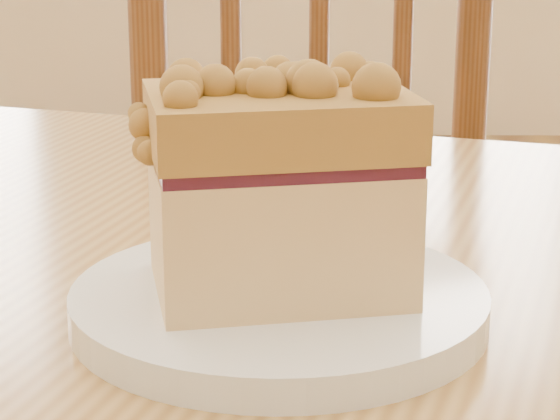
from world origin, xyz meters
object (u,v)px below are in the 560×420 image
at_px(cafe_table_main, 301,412).
at_px(cake_slice, 277,181).
at_px(cafe_chair_main, 273,267).
at_px(plate, 279,306).

xyz_separation_m(cafe_table_main, cake_slice, (-0.01, -0.08, 0.18)).
distance_m(cafe_table_main, cafe_chair_main, 0.70).
bearing_deg(cafe_table_main, cake_slice, -83.66).
bearing_deg(plate, cafe_chair_main, 91.71).
distance_m(cafe_chair_main, plate, 0.80).
height_order(cafe_table_main, cake_slice, cake_slice).
height_order(cafe_table_main, cafe_chair_main, cafe_chair_main).
relative_size(plate, cake_slice, 1.49).
bearing_deg(cafe_chair_main, plate, 72.28).
bearing_deg(cafe_table_main, plate, -82.77).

